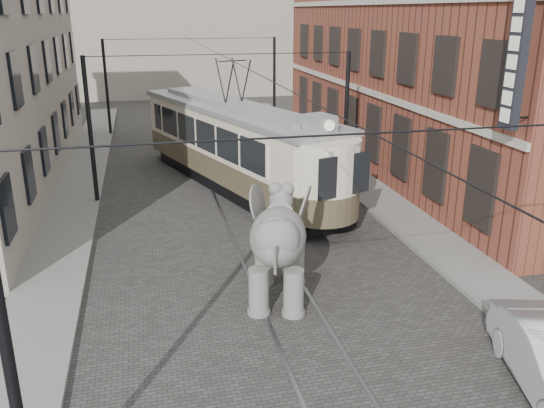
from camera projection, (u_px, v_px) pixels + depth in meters
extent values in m
plane|color=#3E3C39|center=(258.00, 247.00, 19.43)|extent=(120.00, 120.00, 0.00)
cube|color=slate|center=(420.00, 230.00, 20.66)|extent=(2.00, 60.00, 0.15)
cube|color=slate|center=(56.00, 262.00, 18.04)|extent=(2.00, 60.00, 0.15)
cube|color=brown|center=(439.00, 45.00, 28.11)|extent=(8.00, 26.00, 12.00)
cube|color=gray|center=(174.00, 17.00, 54.11)|extent=(28.00, 10.00, 14.00)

